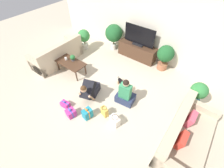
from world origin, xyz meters
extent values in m
plane|color=beige|center=(0.00, 0.00, 0.00)|extent=(16.00, 16.00, 0.00)
cube|color=beige|center=(0.00, 2.63, 1.30)|extent=(8.40, 0.06, 2.60)
cube|color=#C6B293|center=(-2.48, 0.31, 0.20)|extent=(0.85, 1.88, 0.41)
cube|color=#C6B293|center=(-2.15, 0.31, 0.62)|extent=(0.20, 1.88, 0.42)
cube|color=#C6B293|center=(-2.48, 1.17, 0.29)|extent=(0.85, 0.16, 0.59)
cube|color=#C6B293|center=(-2.48, -0.55, 0.29)|extent=(0.85, 0.16, 0.59)
cube|color=#E5566B|center=(-2.36, 0.31, 0.56)|extent=(0.18, 0.34, 0.32)
cube|color=#C6B293|center=(2.48, 0.01, 0.20)|extent=(0.85, 1.88, 0.41)
cube|color=#C6B293|center=(2.15, 0.01, 0.62)|extent=(0.20, 1.88, 0.42)
cube|color=#C6B293|center=(2.48, 0.87, 0.29)|extent=(0.85, 0.16, 0.59)
cube|color=red|center=(2.36, -0.30, 0.56)|extent=(0.18, 0.34, 0.32)
cube|color=#E5566B|center=(2.36, 0.31, 0.56)|extent=(0.18, 0.34, 0.32)
cube|color=#472D1E|center=(-1.55, 0.19, 0.42)|extent=(1.06, 0.54, 0.03)
cylinder|color=#472D1E|center=(-2.02, -0.02, 0.20)|extent=(0.04, 0.04, 0.41)
cylinder|color=#472D1E|center=(-1.08, -0.02, 0.20)|extent=(0.04, 0.04, 0.41)
cylinder|color=#472D1E|center=(-2.02, 0.40, 0.20)|extent=(0.04, 0.04, 0.41)
cylinder|color=#472D1E|center=(-1.08, 0.40, 0.20)|extent=(0.04, 0.04, 0.41)
cube|color=#472D1E|center=(-0.19, 2.34, 0.28)|extent=(1.49, 0.43, 0.56)
cube|color=black|center=(-0.19, 2.34, 0.58)|extent=(0.41, 0.20, 0.05)
cube|color=black|center=(-0.19, 2.34, 0.94)|extent=(1.18, 0.03, 0.66)
cylinder|color=#A36042|center=(0.91, 2.29, 0.12)|extent=(0.34, 0.34, 0.23)
cylinder|color=brown|center=(0.91, 2.29, 0.32)|extent=(0.06, 0.06, 0.17)
sphere|color=#1E5628|center=(0.91, 2.29, 0.64)|extent=(0.57, 0.57, 0.57)
cylinder|color=beige|center=(-1.28, 2.29, 0.11)|extent=(0.24, 0.24, 0.21)
cylinder|color=brown|center=(-1.28, 2.29, 0.32)|extent=(0.04, 0.04, 0.20)
sphere|color=#1E5628|center=(-1.28, 2.29, 0.71)|extent=(0.68, 0.68, 0.68)
cylinder|color=beige|center=(-2.28, 1.60, 0.11)|extent=(0.27, 0.27, 0.22)
cylinder|color=brown|center=(-2.28, 1.60, 0.29)|extent=(0.05, 0.05, 0.15)
sphere|color=#337F3D|center=(-2.28, 1.60, 0.57)|extent=(0.49, 0.49, 0.49)
cylinder|color=#336B84|center=(2.28, 1.30, 0.13)|extent=(0.29, 0.29, 0.27)
cylinder|color=brown|center=(2.28, 1.30, 0.33)|extent=(0.05, 0.05, 0.13)
sphere|color=#337F3D|center=(2.28, 1.30, 0.59)|extent=(0.45, 0.45, 0.45)
cube|color=#23232D|center=(-0.29, -0.07, 0.14)|extent=(0.41, 0.51, 0.28)
cube|color=black|center=(-0.20, -0.36, 0.45)|extent=(0.47, 0.61, 0.50)
sphere|color=tan|center=(-0.14, -0.56, 0.67)|extent=(0.17, 0.17, 0.17)
sphere|color=#472D19|center=(-0.14, -0.56, 0.70)|extent=(0.16, 0.16, 0.16)
cylinder|color=tan|center=(-0.31, -0.50, 0.25)|extent=(0.15, 0.30, 0.45)
cylinder|color=tan|center=(-0.03, -0.42, 0.25)|extent=(0.15, 0.30, 0.45)
cube|color=#283351|center=(0.67, 0.25, 0.12)|extent=(0.57, 0.46, 0.24)
cube|color=#338456|center=(0.67, 0.19, 0.47)|extent=(0.34, 0.24, 0.45)
sphere|color=beige|center=(0.67, 0.20, 0.77)|extent=(0.18, 0.18, 0.18)
sphere|color=black|center=(0.67, 0.19, 0.80)|extent=(0.16, 0.16, 0.16)
cylinder|color=beige|center=(0.78, 0.41, 0.40)|extent=(0.09, 0.26, 0.06)
cylinder|color=beige|center=(0.52, 0.38, 0.40)|extent=(0.09, 0.26, 0.06)
ellipsoid|color=black|center=(0.22, 0.67, 0.18)|extent=(0.39, 0.30, 0.15)
sphere|color=black|center=(0.41, 0.56, 0.22)|extent=(0.13, 0.13, 0.13)
sphere|color=olive|center=(0.45, 0.53, 0.21)|extent=(0.06, 0.06, 0.06)
cylinder|color=black|center=(0.04, 0.77, 0.21)|extent=(0.09, 0.06, 0.10)
cylinder|color=olive|center=(0.30, 0.57, 0.05)|extent=(0.03, 0.03, 0.11)
cylinder|color=olive|center=(0.35, 0.64, 0.05)|extent=(0.03, 0.03, 0.11)
cylinder|color=olive|center=(0.10, 0.69, 0.05)|extent=(0.03, 0.03, 0.11)
cylinder|color=olive|center=(0.14, 0.76, 0.05)|extent=(0.03, 0.03, 0.11)
cube|color=#CC3389|center=(-0.58, -0.95, 0.08)|extent=(0.27, 0.19, 0.16)
cube|color=#3D51BC|center=(-0.58, -0.95, 0.08)|extent=(0.26, 0.06, 0.17)
sphere|color=#3D51BC|center=(-0.58, -0.95, 0.19)|extent=(0.06, 0.06, 0.06)
cube|color=teal|center=(0.16, -0.82, 0.15)|extent=(0.22, 0.27, 0.29)
cube|color=orange|center=(0.16, -0.82, 0.15)|extent=(0.19, 0.06, 0.29)
sphere|color=orange|center=(0.16, -0.82, 0.32)|extent=(0.06, 0.06, 0.06)
cube|color=#CC3389|center=(-0.22, -1.06, 0.11)|extent=(0.26, 0.27, 0.22)
cube|color=#3D51BC|center=(-0.22, -1.06, 0.11)|extent=(0.22, 0.07, 0.22)
sphere|color=#3D51BC|center=(-0.22, -1.06, 0.24)|extent=(0.08, 0.08, 0.08)
cube|color=white|center=(0.87, -0.55, 0.14)|extent=(0.30, 0.21, 0.29)
torus|color=#4C3823|center=(0.87, -0.55, 0.31)|extent=(0.21, 0.21, 0.01)
cube|color=#E5B74C|center=(0.49, -0.50, 0.15)|extent=(0.23, 0.17, 0.30)
torus|color=#4C3823|center=(0.49, -0.50, 0.32)|extent=(0.17, 0.17, 0.01)
cylinder|color=silver|center=(-1.77, 0.20, 0.48)|extent=(0.08, 0.08, 0.09)
torus|color=silver|center=(-1.71, 0.20, 0.49)|extent=(0.06, 0.01, 0.06)
cylinder|color=#4C4C51|center=(-1.53, 0.31, 0.47)|extent=(0.11, 0.11, 0.07)
sphere|color=#286B33|center=(-1.53, 0.31, 0.58)|extent=(0.17, 0.17, 0.17)
camera|label=1|loc=(2.02, -2.19, 3.55)|focal=24.00mm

